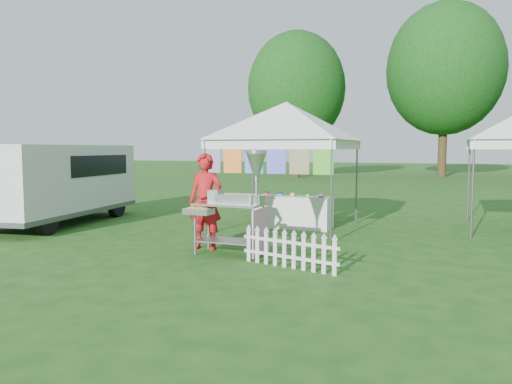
% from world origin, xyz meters
% --- Properties ---
extents(ground, '(120.00, 120.00, 0.00)m').
position_xyz_m(ground, '(0.00, 0.00, 0.00)').
color(ground, '#1A4A15').
rests_on(ground, ground).
extents(canopy_main, '(4.24, 4.24, 3.45)m').
position_xyz_m(canopy_main, '(0.00, 3.49, 2.99)').
color(canopy_main, '#59595E').
rests_on(canopy_main, ground).
extents(tree_left, '(6.40, 6.40, 9.53)m').
position_xyz_m(tree_left, '(-6.00, 24.00, 5.83)').
color(tree_left, '#352713').
rests_on(tree_left, ground).
extents(tree_mid, '(7.60, 7.60, 11.52)m').
position_xyz_m(tree_mid, '(3.00, 28.00, 7.14)').
color(tree_mid, '#352713').
rests_on(tree_mid, ground).
extents(donut_cart, '(1.37, 0.90, 1.88)m').
position_xyz_m(donut_cart, '(0.17, 0.30, 1.11)').
color(donut_cart, gray).
rests_on(donut_cart, ground).
extents(vendor, '(0.69, 0.47, 1.82)m').
position_xyz_m(vendor, '(-0.65, 0.60, 0.91)').
color(vendor, '#B1151A').
rests_on(vendor, ground).
extents(cargo_van, '(2.55, 5.01, 1.99)m').
position_xyz_m(cargo_van, '(-5.67, 2.20, 1.07)').
color(cargo_van, silver).
rests_on(cargo_van, ground).
extents(picket_fence, '(1.74, 0.50, 0.56)m').
position_xyz_m(picket_fence, '(1.29, -0.28, 0.29)').
color(picket_fence, silver).
rests_on(picket_fence, ground).
extents(display_table, '(1.80, 0.70, 0.77)m').
position_xyz_m(display_table, '(0.15, 3.65, 0.39)').
color(display_table, white).
rests_on(display_table, ground).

